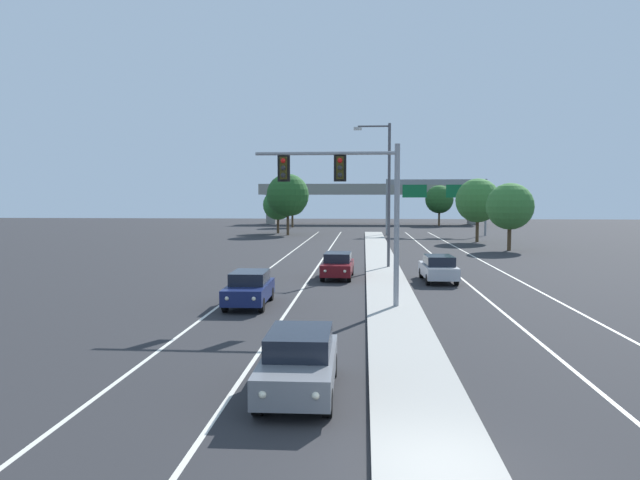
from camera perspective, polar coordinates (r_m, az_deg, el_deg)
The scene contains 20 objects.
ground_plane at distance 11.46m, azimuth 11.52°, elevation -21.59°, with size 260.00×260.00×0.00m, color #28282B.
median_island at distance 28.70m, azimuth 7.01°, elevation -5.70°, with size 2.40×110.00×0.15m, color #9E9B93.
lane_stripe_oncoming_center at distance 35.75m, azimuth -1.08°, elevation -3.84°, with size 0.14×100.00×0.01m, color silver.
lane_stripe_receding_center at distance 36.10m, azimuth 13.98°, elevation -3.89°, with size 0.14×100.00×0.01m, color silver.
edge_stripe_left at distance 36.21m, azimuth -6.30°, elevation -3.77°, with size 0.14×100.00×0.01m, color silver.
edge_stripe_right at distance 36.80m, azimuth 19.06°, elevation -3.84°, with size 0.14×100.00×0.01m, color silver.
overhead_signal_mast at distance 25.88m, azimuth 3.18°, elevation 4.81°, with size 6.42×0.44×7.20m.
street_lamp_median at distance 40.94m, azimuth 6.48°, elevation 5.27°, with size 2.58×0.28×10.00m.
car_oncoming_grey at distance 15.06m, azimuth -2.07°, elevation -11.83°, with size 1.87×4.49×1.58m.
car_oncoming_navy at distance 27.05m, azimuth -6.96°, elevation -4.71°, with size 1.91×4.51×1.58m.
car_oncoming_darkred at distance 36.01m, azimuth 1.75°, elevation -2.48°, with size 1.93×4.51×1.58m.
car_receding_silver at distance 35.19m, azimuth 11.54°, elevation -2.71°, with size 1.93×4.51×1.58m.
highway_sign_gantry at distance 78.74m, azimuth 11.34°, elevation 4.92°, with size 13.28×0.42×7.50m.
overpass_bridge at distance 111.38m, azimuth 5.04°, elevation 4.53°, with size 42.40×6.40×7.65m.
tree_far_left_b at distance 77.85m, azimuth -3.19°, elevation 4.42°, with size 5.68×5.68×8.21m.
tree_far_right_b at distance 57.81m, azimuth 18.15°, elevation 3.15°, with size 4.43×4.43×6.41m.
tree_far_right_c at distance 105.97m, azimuth 11.64°, elevation 3.93°, with size 5.03×5.03×7.27m.
tree_far_left_a at distance 82.24m, azimuth -4.16°, elevation 3.45°, with size 4.23×4.23×6.13m.
tree_far_left_c at distance 98.62m, azimuth -2.73°, elevation 3.72°, with size 4.52×4.52×6.54m.
tree_far_right_a at distance 67.96m, azimuth 15.23°, elevation 3.76°, with size 4.97×4.97×7.19m.
Camera 1 is at (-1.36, -10.25, 4.96)m, focal length 32.59 mm.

